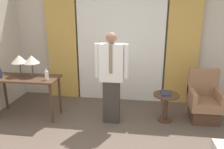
{
  "coord_description": "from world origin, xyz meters",
  "views": [
    {
      "loc": [
        0.46,
        -2.14,
        2.0
      ],
      "look_at": [
        -0.01,
        1.32,
        0.96
      ],
      "focal_mm": 35.0,
      "sensor_mm": 36.0,
      "label": 1
    }
  ],
  "objects_px": {
    "bottle_near_edge": "(0,74)",
    "person": "(111,75)",
    "armchair": "(204,102)",
    "book": "(165,93)",
    "table_lamp_left": "(19,60)",
    "desk": "(25,83)",
    "side_table": "(166,103)",
    "bottle_by_lamp": "(47,75)",
    "table_lamp_right": "(32,60)"
  },
  "relations": [
    {
      "from": "bottle_by_lamp",
      "to": "side_table",
      "type": "distance_m",
      "value": 2.22
    },
    {
      "from": "desk",
      "to": "bottle_by_lamp",
      "type": "xyz_separation_m",
      "value": [
        0.49,
        -0.09,
        0.2
      ]
    },
    {
      "from": "table_lamp_left",
      "to": "book",
      "type": "relative_size",
      "value": 1.56
    },
    {
      "from": "desk",
      "to": "bottle_by_lamp",
      "type": "bearing_deg",
      "value": -10.44
    },
    {
      "from": "desk",
      "to": "book",
      "type": "distance_m",
      "value": 2.62
    },
    {
      "from": "table_lamp_left",
      "to": "book",
      "type": "bearing_deg",
      "value": 1.27
    },
    {
      "from": "table_lamp_right",
      "to": "person",
      "type": "xyz_separation_m",
      "value": [
        1.52,
        -0.12,
        -0.2
      ]
    },
    {
      "from": "table_lamp_left",
      "to": "person",
      "type": "distance_m",
      "value": 1.78
    },
    {
      "from": "bottle_by_lamp",
      "to": "armchair",
      "type": "height_order",
      "value": "bottle_by_lamp"
    },
    {
      "from": "side_table",
      "to": "table_lamp_left",
      "type": "bearing_deg",
      "value": -178.93
    },
    {
      "from": "table_lamp_left",
      "to": "bottle_near_edge",
      "type": "xyz_separation_m",
      "value": [
        -0.29,
        -0.2,
        -0.23
      ]
    },
    {
      "from": "table_lamp_right",
      "to": "armchair",
      "type": "height_order",
      "value": "table_lamp_right"
    },
    {
      "from": "desk",
      "to": "person",
      "type": "distance_m",
      "value": 1.66
    },
    {
      "from": "table_lamp_right",
      "to": "armchair",
      "type": "bearing_deg",
      "value": 3.68
    },
    {
      "from": "table_lamp_right",
      "to": "side_table",
      "type": "xyz_separation_m",
      "value": [
        2.51,
        0.05,
        -0.74
      ]
    },
    {
      "from": "desk",
      "to": "side_table",
      "type": "xyz_separation_m",
      "value": [
        2.63,
        0.16,
        -0.31
      ]
    },
    {
      "from": "desk",
      "to": "book",
      "type": "height_order",
      "value": "desk"
    },
    {
      "from": "armchair",
      "to": "book",
      "type": "xyz_separation_m",
      "value": [
        -0.73,
        -0.15,
        0.2
      ]
    },
    {
      "from": "bottle_near_edge",
      "to": "book",
      "type": "height_order",
      "value": "bottle_near_edge"
    },
    {
      "from": "bottle_near_edge",
      "to": "armchair",
      "type": "xyz_separation_m",
      "value": [
        3.75,
        0.4,
        -0.53
      ]
    },
    {
      "from": "bottle_near_edge",
      "to": "book",
      "type": "distance_m",
      "value": 3.05
    },
    {
      "from": "table_lamp_left",
      "to": "person",
      "type": "xyz_separation_m",
      "value": [
        1.77,
        -0.12,
        -0.2
      ]
    },
    {
      "from": "armchair",
      "to": "book",
      "type": "relative_size",
      "value": 3.69
    },
    {
      "from": "table_lamp_right",
      "to": "bottle_near_edge",
      "type": "xyz_separation_m",
      "value": [
        -0.54,
        -0.2,
        -0.23
      ]
    },
    {
      "from": "bottle_by_lamp",
      "to": "side_table",
      "type": "height_order",
      "value": "bottle_by_lamp"
    },
    {
      "from": "desk",
      "to": "table_lamp_left",
      "type": "relative_size",
      "value": 3.23
    },
    {
      "from": "table_lamp_right",
      "to": "book",
      "type": "bearing_deg",
      "value": 1.4
    },
    {
      "from": "table_lamp_left",
      "to": "book",
      "type": "xyz_separation_m",
      "value": [
        2.73,
        0.06,
        -0.55
      ]
    },
    {
      "from": "table_lamp_left",
      "to": "armchair",
      "type": "distance_m",
      "value": 3.55
    },
    {
      "from": "book",
      "to": "person",
      "type": "bearing_deg",
      "value": -169.36
    },
    {
      "from": "armchair",
      "to": "desk",
      "type": "bearing_deg",
      "value": -174.67
    },
    {
      "from": "desk",
      "to": "table_lamp_right",
      "type": "height_order",
      "value": "table_lamp_right"
    },
    {
      "from": "person",
      "to": "bottle_by_lamp",
      "type": "bearing_deg",
      "value": -176.36
    },
    {
      "from": "table_lamp_left",
      "to": "armchair",
      "type": "bearing_deg",
      "value": 3.41
    },
    {
      "from": "bottle_near_edge",
      "to": "person",
      "type": "distance_m",
      "value": 2.06
    },
    {
      "from": "person",
      "to": "book",
      "type": "height_order",
      "value": "person"
    },
    {
      "from": "table_lamp_right",
      "to": "desk",
      "type": "bearing_deg",
      "value": -139.66
    },
    {
      "from": "desk",
      "to": "book",
      "type": "relative_size",
      "value": 5.05
    },
    {
      "from": "bottle_near_edge",
      "to": "table_lamp_left",
      "type": "bearing_deg",
      "value": 33.76
    },
    {
      "from": "table_lamp_left",
      "to": "side_table",
      "type": "relative_size",
      "value": 0.76
    },
    {
      "from": "person",
      "to": "book",
      "type": "xyz_separation_m",
      "value": [
        0.96,
        0.18,
        -0.36
      ]
    },
    {
      "from": "bottle_near_edge",
      "to": "bottle_by_lamp",
      "type": "height_order",
      "value": "bottle_by_lamp"
    },
    {
      "from": "table_lamp_left",
      "to": "armchair",
      "type": "relative_size",
      "value": 0.42
    },
    {
      "from": "bottle_near_edge",
      "to": "book",
      "type": "bearing_deg",
      "value": 4.83
    },
    {
      "from": "desk",
      "to": "armchair",
      "type": "relative_size",
      "value": 1.37
    },
    {
      "from": "side_table",
      "to": "book",
      "type": "xyz_separation_m",
      "value": [
        -0.02,
        0.01,
        0.18
      ]
    },
    {
      "from": "armchair",
      "to": "side_table",
      "type": "height_order",
      "value": "armchair"
    },
    {
      "from": "book",
      "to": "armchair",
      "type": "bearing_deg",
      "value": 11.35
    },
    {
      "from": "bottle_near_edge",
      "to": "armchair",
      "type": "distance_m",
      "value": 3.81
    },
    {
      "from": "person",
      "to": "side_table",
      "type": "bearing_deg",
      "value": 9.93
    }
  ]
}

